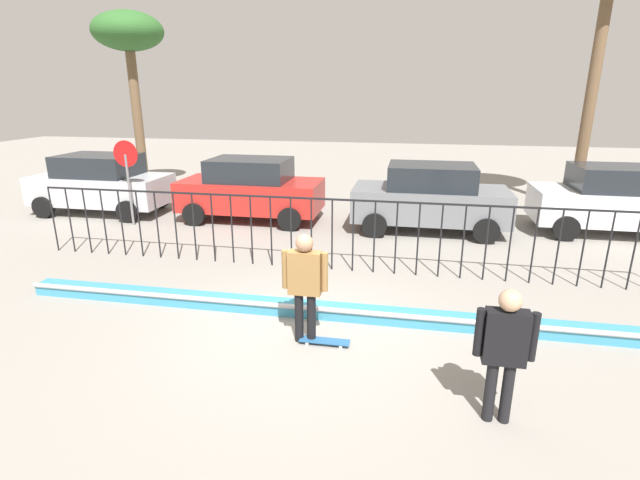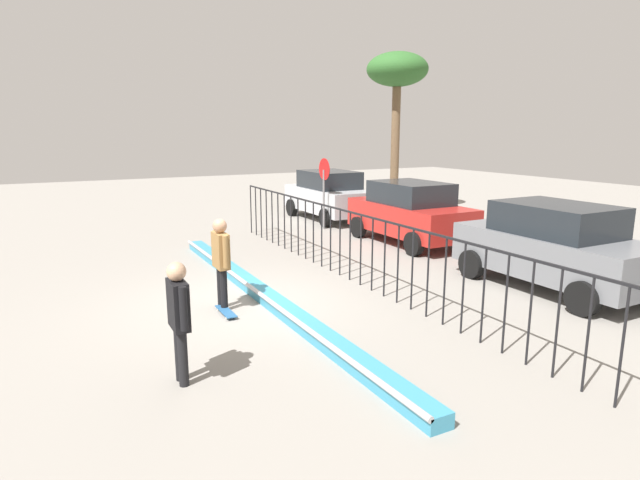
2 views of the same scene
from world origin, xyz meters
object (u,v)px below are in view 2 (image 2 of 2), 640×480
Objects in this scene: parked_car_silver at (329,195)px; parked_car_gray at (554,246)px; skateboard at (226,311)px; stop_sign at (324,184)px; skateboarder at (221,256)px; palm_tree_short at (397,75)px; parked_car_red at (410,212)px; camera_operator at (179,312)px.

parked_car_gray is at bearing 2.68° from parked_car_silver.
skateboard is 9.17m from stop_sign.
stop_sign reaches higher than skateboard.
skateboarder is at bearing -41.39° from stop_sign.
parked_car_silver is 0.65× the size of palm_tree_short.
parked_car_silver is 5.06m from parked_car_red.
camera_operator is at bearing -58.11° from parked_car_red.
camera_operator is 0.40× the size of parked_car_red.
stop_sign is at bearing 121.43° from skateboard.
parked_car_silver is 1.00× the size of parked_car_gray.
palm_tree_short reaches higher than parked_car_red.
skateboarder is 1.04× the size of camera_operator.
camera_operator is 0.69× the size of stop_sign.
skateboarder is 7.77m from parked_car_red.
parked_car_silver is 10.43m from parked_car_gray.
skateboard is at bearing -40.25° from stop_sign.
parked_car_silver is at bearing -178.36° from parked_car_gray.
camera_operator reaches higher than skateboard.
parked_car_red is at bearing -179.69° from parked_car_gray.
parked_car_red is at bearing 20.73° from stop_sign.
palm_tree_short is at bearing 116.55° from stop_sign.
camera_operator is at bearing -33.94° from parked_car_silver.
palm_tree_short is at bearing 145.14° from parked_car_red.
parked_car_gray is (1.76, 6.90, 0.91)m from skateboard.
stop_sign is (-6.58, 5.80, 0.54)m from skateboarder.
skateboarder is 0.42× the size of parked_car_silver.
parked_car_silver is (-8.67, 7.02, 0.91)m from skateboard.
parked_car_silver reaches higher than camera_operator.
parked_car_silver reaches higher than skateboarder.
camera_operator is at bearing -45.74° from palm_tree_short.
parked_car_red reaches higher than camera_operator.
stop_sign is 6.66m from palm_tree_short.
parked_car_gray is (2.09, 6.86, -0.11)m from skateboarder.
camera_operator is (2.39, -1.39, 0.98)m from skateboard.
stop_sign reaches higher than parked_car_silver.
skateboarder reaches higher than camera_operator.
parked_car_silver reaches higher than skateboard.
skateboarder is 8.78m from stop_sign.
stop_sign is at bearing -30.38° from parked_car_silver.
palm_tree_short is (-2.35, 4.71, 4.08)m from stop_sign.
parked_car_red is (5.06, 0.07, 0.00)m from parked_car_silver.
stop_sign reaches higher than camera_operator.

